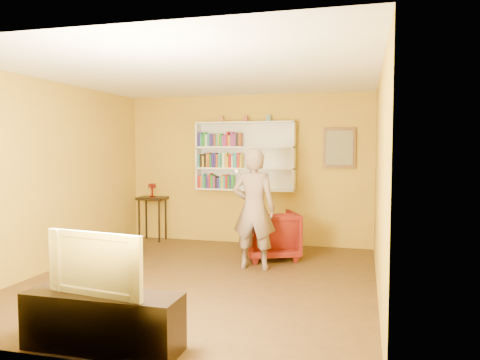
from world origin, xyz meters
name	(u,v)px	position (x,y,z in m)	size (l,w,h in m)	color
room_shell	(201,204)	(0.00, 0.00, 1.02)	(5.30, 5.80, 2.88)	#422D15
bookshelf	(246,156)	(0.00, 2.41, 1.59)	(1.80, 0.29, 1.23)	white
books_row_lower	(216,182)	(-0.53, 2.30, 1.13)	(0.67, 0.19, 0.27)	#A31919
books_row_middle	(220,161)	(-0.46, 2.30, 1.52)	(0.82, 0.19, 0.27)	teal
books_row_upper	(220,140)	(-0.45, 2.30, 1.89)	(0.81, 0.19, 0.26)	navy
ornament_left	(221,119)	(-0.45, 2.35, 2.27)	(0.08, 0.08, 0.11)	#AF6C32
ornament_centre	(246,119)	(0.01, 2.35, 2.26)	(0.07, 0.07, 0.10)	#A14835
ornament_right	(269,118)	(0.43, 2.35, 2.27)	(0.08, 0.08, 0.10)	slate
framed_painting	(340,148)	(1.65, 2.46, 1.75)	(0.55, 0.05, 0.70)	brown
console_table	(152,204)	(-1.78, 2.25, 0.69)	(0.51, 0.39, 0.83)	black
ruby_lustre	(152,187)	(-1.78, 2.25, 1.01)	(0.16, 0.16, 0.25)	maroon
armchair	(270,235)	(0.65, 1.40, 0.38)	(0.81, 0.83, 0.76)	#4D0605
person	(254,209)	(0.55, 0.73, 0.87)	(0.64, 0.42, 1.74)	#735E54
game_remote	(238,171)	(0.41, 0.34, 1.44)	(0.04, 0.15, 0.04)	white
tv_cabinet	(103,321)	(-0.10, -2.25, 0.25)	(1.39, 0.42, 0.50)	black
television	(102,262)	(-0.10, -2.25, 0.77)	(0.95, 0.13, 0.55)	black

